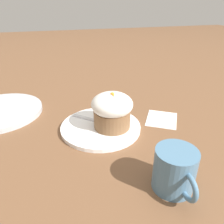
{
  "coord_description": "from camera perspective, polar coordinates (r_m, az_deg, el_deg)",
  "views": [
    {
      "loc": [
        0.47,
        -0.1,
        0.3
      ],
      "look_at": [
        0.01,
        0.03,
        0.05
      ],
      "focal_mm": 35.0,
      "sensor_mm": 36.0,
      "label": 1
    }
  ],
  "objects": [
    {
      "name": "ground_plane",
      "position": [
        0.56,
        -2.95,
        -4.35
      ],
      "size": [
        4.0,
        4.0,
        0.0
      ],
      "primitive_type": "plane",
      "color": "brown"
    },
    {
      "name": "dessert_plate",
      "position": [
        0.56,
        -2.96,
        -3.91
      ],
      "size": [
        0.2,
        0.2,
        0.01
      ],
      "color": "white",
      "rests_on": "ground_plane"
    },
    {
      "name": "carrot_cake",
      "position": [
        0.53,
        0.0,
        0.54
      ],
      "size": [
        0.1,
        0.1,
        0.09
      ],
      "color": "brown",
      "rests_on": "dessert_plate"
    },
    {
      "name": "spoon",
      "position": [
        0.57,
        -2.36,
        -2.64
      ],
      "size": [
        0.1,
        0.11,
        0.01
      ],
      "color": "silver",
      "rests_on": "dessert_plate"
    },
    {
      "name": "coffee_cup",
      "position": [
        0.4,
        16.11,
        -14.42
      ],
      "size": [
        0.1,
        0.07,
        0.08
      ],
      "color": "teal",
      "rests_on": "ground_plane"
    },
    {
      "name": "paper_napkin",
      "position": [
        0.62,
        12.94,
        -1.9
      ],
      "size": [
        0.12,
        0.12,
        0.0
      ],
      "color": "white",
      "rests_on": "ground_plane"
    }
  ]
}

